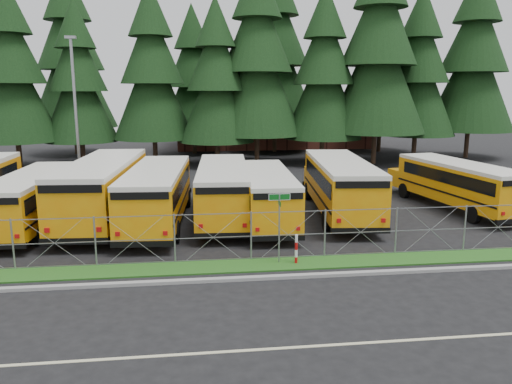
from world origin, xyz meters
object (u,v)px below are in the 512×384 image
bus_1 (35,200)px  bus_6 (339,187)px  bus_5 (266,196)px  street_sign (279,213)px  bus_4 (223,192)px  bus_3 (158,196)px  bus_east (455,186)px  striped_bollard (296,250)px  bus_2 (105,190)px  light_standard (76,107)px

bus_1 → bus_6: bearing=5.2°
bus_5 → street_sign: size_ratio=3.61×
bus_4 → street_sign: size_ratio=3.89×
street_sign → bus_3: bearing=127.7°
bus_1 → street_sign: size_ratio=3.67×
bus_1 → bus_6: bus_6 is taller
bus_east → striped_bollard: bearing=-152.2°
bus_2 → bus_3: bearing=-16.9°
bus_2 → bus_5: size_ratio=1.20×
bus_4 → bus_6: size_ratio=0.95×
bus_2 → bus_3: size_ratio=1.09×
bus_3 → bus_east: (16.47, 1.27, -0.10)m
striped_bollard → bus_3: bearing=130.4°
bus_2 → light_standard: 10.67m
bus_3 → street_sign: (5.05, -6.54, 0.58)m
bus_1 → bus_4: (9.27, 0.60, 0.08)m
bus_east → bus_6: bearing=174.2°
bus_2 → bus_5: 8.32m
bus_6 → bus_east: 6.87m
street_sign → striped_bollard: 1.58m
bus_5 → bus_east: bearing=9.7°
bus_2 → bus_4: size_ratio=1.11×
bus_2 → striped_bollard: (8.46, -7.75, -0.99)m
bus_1 → bus_3: (5.97, -0.15, 0.11)m
bus_2 → light_standard: bearing=113.1°
bus_1 → bus_east: bus_east is taller
bus_4 → bus_east: bus_4 is taller
bus_2 → bus_4: bearing=1.0°
bus_3 → bus_east: size_ratio=1.08×
bus_2 → bus_6: 12.37m
bus_1 → bus_3: bearing=0.9°
bus_2 → bus_3: 2.95m
striped_bollard → bus_east: bearing=36.5°
street_sign → bus_6: bearing=58.6°
bus_3 → bus_4: bearing=16.6°
bus_5 → bus_6: bearing=16.8°
bus_1 → bus_6: size_ratio=0.90×
bus_2 → bus_3: (2.76, -1.04, -0.13)m
bus_1 → light_standard: size_ratio=1.02×
bus_2 → striped_bollard: bus_2 is taller
bus_1 → bus_2: bearing=17.8°
bus_1 → bus_east: (22.44, 1.12, 0.00)m
bus_4 → light_standard: bearing=137.5°
bus_1 → light_standard: bearing=92.7°
striped_bollard → light_standard: size_ratio=0.12×
bus_3 → light_standard: bearing=123.9°
bus_4 → street_sign: (1.75, -7.30, 0.60)m
bus_1 → bus_6: 15.61m
bus_5 → light_standard: (-11.52, 10.57, 4.17)m
bus_2 → light_standard: light_standard is taller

